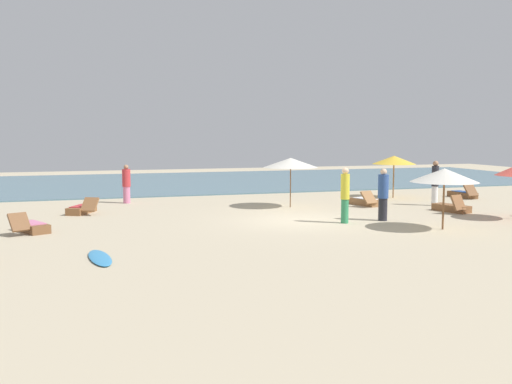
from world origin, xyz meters
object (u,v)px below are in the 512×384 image
lounger_6 (31,227)px  person_4 (383,194)px  umbrella_0 (291,163)px  lounger_0 (365,201)px  lounger_4 (452,208)px  person_1 (126,184)px  lounger_5 (463,194)px  person_3 (345,194)px  lounger_1 (82,209)px  person_2 (435,182)px  umbrella_2 (394,160)px  surfboard (100,258)px  umbrella_1 (444,175)px

lounger_6 → person_4: person_4 is taller
umbrella_0 → lounger_0: bearing=-6.6°
lounger_4 → lounger_6: bearing=-179.7°
person_1 → person_4: bearing=-43.3°
lounger_5 → person_3: size_ratio=0.89×
lounger_1 → lounger_4: lounger_4 is taller
lounger_0 → person_2: size_ratio=0.92×
umbrella_2 → person_4: size_ratio=1.11×
umbrella_0 → umbrella_2: bearing=17.3°
umbrella_2 → lounger_1: (-14.45, -1.27, -1.65)m
lounger_1 → surfboard: (0.37, -8.60, -0.14)m
umbrella_1 → lounger_4: 4.77m
lounger_6 → person_2: (16.19, 2.02, 0.83)m
person_4 → person_2: bearing=36.3°
umbrella_0 → umbrella_2: 6.29m
lounger_5 → surfboard: lounger_5 is taller
lounger_1 → person_4: (10.32, -5.05, 0.77)m
person_4 → surfboard: 10.60m
umbrella_1 → person_1: (-9.32, 10.17, -0.91)m
lounger_6 → person_1: size_ratio=1.02×
umbrella_0 → person_4: 4.92m
lounger_0 → person_3: bearing=-125.7°
umbrella_2 → lounger_4: (-0.35, -5.11, -1.66)m
lounger_5 → surfboard: size_ratio=0.82×
umbrella_0 → person_3: size_ratio=1.18×
umbrella_2 → person_3: bearing=-131.4°
lounger_4 → lounger_1: bearing=164.8°
person_4 → lounger_5: bearing=35.8°
lounger_0 → umbrella_2: bearing=40.1°
umbrella_0 → lounger_0: 3.76m
person_2 → person_4: size_ratio=1.04×
umbrella_1 → lounger_5: bearing=49.6°
person_2 → surfboard: bearing=-154.8°
lounger_1 → person_2: (14.60, -1.91, 0.83)m
umbrella_1 → lounger_6: size_ratio=1.23×
surfboard → umbrella_1: bearing=6.8°
umbrella_0 → surfboard: umbrella_0 is taller
lounger_5 → lounger_1: bearing=-179.2°
umbrella_2 → lounger_1: umbrella_2 is taller
person_2 → person_3: (-5.84, -3.27, 0.00)m
person_3 → person_4: bearing=4.6°
lounger_4 → surfboard: lounger_4 is taller
umbrella_0 → umbrella_1: umbrella_0 is taller
umbrella_0 → lounger_6: 10.70m
person_2 → umbrella_0: bearing=168.0°
lounger_0 → person_1: bearing=158.6°
umbrella_2 → person_4: umbrella_2 is taller
umbrella_2 → person_3: umbrella_2 is taller
umbrella_1 → person_2: umbrella_1 is taller
lounger_6 → person_3: size_ratio=0.91×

